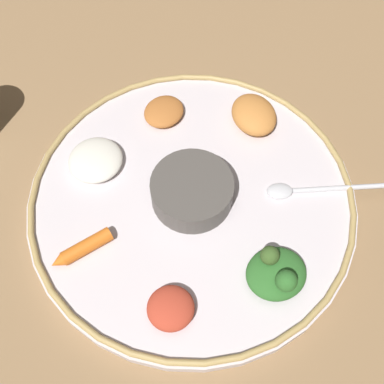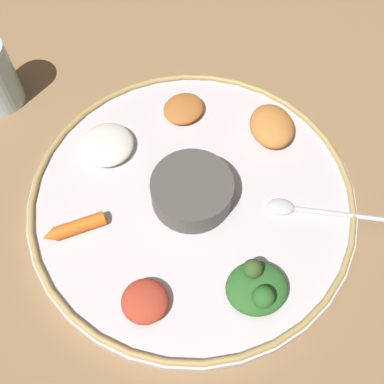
{
  "view_description": "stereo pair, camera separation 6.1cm",
  "coord_description": "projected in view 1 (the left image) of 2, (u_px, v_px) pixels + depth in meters",
  "views": [
    {
      "loc": [
        0.1,
        -0.28,
        0.56
      ],
      "look_at": [
        0.0,
        0.0,
        0.03
      ],
      "focal_mm": 44.78,
      "sensor_mm": 36.0,
      "label": 1
    },
    {
      "loc": [
        0.15,
        -0.26,
        0.56
      ],
      "look_at": [
        0.0,
        0.0,
        0.03
      ],
      "focal_mm": 44.78,
      "sensor_mm": 36.0,
      "label": 2
    }
  ],
  "objects": [
    {
      "name": "ground_plane",
      "position": [
        192.0,
        204.0,
        0.64
      ],
      "size": [
        2.4,
        2.4,
        0.0
      ],
      "primitive_type": "plane",
      "color": "olive"
    },
    {
      "name": "mound_squash",
      "position": [
        254.0,
        115.0,
        0.67
      ],
      "size": [
        0.09,
        0.1,
        0.03
      ],
      "primitive_type": "ellipsoid",
      "rotation": [
        0.0,
        0.0,
        5.4
      ],
      "color": "#C67A38",
      "rests_on": "platter"
    },
    {
      "name": "greens_pile",
      "position": [
        277.0,
        273.0,
        0.55
      ],
      "size": [
        0.1,
        0.1,
        0.05
      ],
      "color": "#2D6628",
      "rests_on": "platter"
    },
    {
      "name": "center_bowl",
      "position": [
        192.0,
        190.0,
        0.6
      ],
      "size": [
        0.11,
        0.11,
        0.04
      ],
      "color": "#4C4742",
      "rests_on": "platter"
    },
    {
      "name": "spoon",
      "position": [
        314.0,
        189.0,
        0.62
      ],
      "size": [
        0.17,
        0.08,
        0.01
      ],
      "color": "silver",
      "rests_on": "platter"
    },
    {
      "name": "carrot_near_spoon",
      "position": [
        82.0,
        249.0,
        0.58
      ],
      "size": [
        0.06,
        0.07,
        0.02
      ],
      "color": "orange",
      "rests_on": "platter"
    },
    {
      "name": "platter",
      "position": [
        192.0,
        201.0,
        0.63
      ],
      "size": [
        0.43,
        0.43,
        0.02
      ],
      "primitive_type": "cylinder",
      "color": "silver",
      "rests_on": "ground_plane"
    },
    {
      "name": "mound_berbere_red",
      "position": [
        171.0,
        308.0,
        0.54
      ],
      "size": [
        0.07,
        0.07,
        0.02
      ],
      "primitive_type": "ellipsoid",
      "rotation": [
        0.0,
        0.0,
        2.06
      ],
      "color": "#B73D28",
      "rests_on": "platter"
    },
    {
      "name": "mound_chickpea",
      "position": [
        164.0,
        112.0,
        0.68
      ],
      "size": [
        0.07,
        0.07,
        0.02
      ],
      "primitive_type": "ellipsoid",
      "rotation": [
        0.0,
        0.0,
        4.39
      ],
      "color": "#B2662D",
      "rests_on": "platter"
    },
    {
      "name": "platter_rim",
      "position": [
        192.0,
        197.0,
        0.62
      ],
      "size": [
        0.42,
        0.42,
        0.01
      ],
      "primitive_type": "torus",
      "color": "tan",
      "rests_on": "platter"
    },
    {
      "name": "mound_rice_white",
      "position": [
        96.0,
        160.0,
        0.64
      ],
      "size": [
        0.07,
        0.08,
        0.02
      ],
      "primitive_type": "ellipsoid",
      "rotation": [
        0.0,
        0.0,
        1.53
      ],
      "color": "silver",
      "rests_on": "platter"
    }
  ]
}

